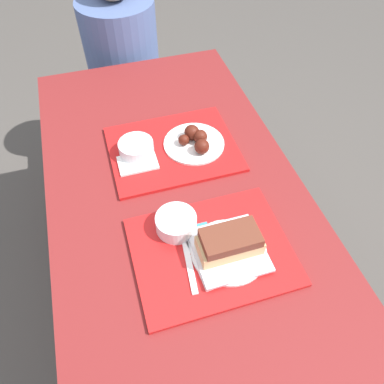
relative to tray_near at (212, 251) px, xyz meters
The scene contains 15 objects.
ground_plane 0.79m from the tray_near, 101.77° to the left, with size 12.00×12.00×0.00m, color #4C4742.
picnic_table 0.20m from the tray_near, 101.77° to the left, with size 0.78×1.67×0.77m.
picnic_bench_far 1.28m from the tray_near, 91.57° to the left, with size 0.74×0.28×0.45m.
tray_near is the anchor object (origin of this frame).
tray_far 0.42m from the tray_near, 89.59° to the left, with size 0.42×0.34×0.01m.
bowl_coleslaw_near 0.13m from the tray_near, 126.44° to the left, with size 0.11×0.11×0.05m.
brisket_sandwich_plate 0.06m from the tray_near, 24.86° to the right, with size 0.20×0.20×0.08m.
plastic_fork_near 0.05m from the tray_near, 152.79° to the right, with size 0.02×0.17×0.00m.
plastic_knife_near 0.04m from the tray_near, 136.64° to the right, with size 0.05×0.17×0.00m.
plastic_spoon_near 0.08m from the tray_near, 160.55° to the right, with size 0.03×0.17×0.00m.
condiment_packet 0.08m from the tray_near, 92.00° to the left, with size 0.04×0.03×0.01m.
bowl_coleslaw_far 0.44m from the tray_near, 105.68° to the left, with size 0.11×0.11×0.05m.
wings_plate_far 0.42m from the tray_near, 79.13° to the left, with size 0.21×0.21×0.06m.
napkin_far 0.40m from the tray_near, 108.42° to the left, with size 0.13×0.09×0.01m.
person_seated_across 1.22m from the tray_near, 91.97° to the left, with size 0.35×0.35×0.67m.
Camera 1 is at (-0.17, -0.65, 1.66)m, focal length 35.00 mm.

